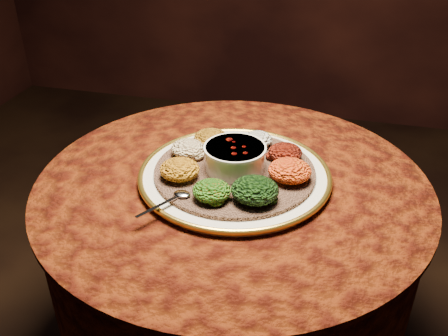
# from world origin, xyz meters

# --- Properties ---
(table) EXTENTS (0.96, 0.96, 0.73)m
(table) POSITION_xyz_m (0.00, 0.00, 0.55)
(table) COLOR black
(table) RESTS_ON ground
(platter) EXTENTS (0.58, 0.58, 0.02)m
(platter) POSITION_xyz_m (0.00, 0.01, 0.75)
(platter) COLOR beige
(platter) RESTS_ON table
(injera) EXTENTS (0.49, 0.49, 0.01)m
(injera) POSITION_xyz_m (0.00, 0.01, 0.76)
(injera) COLOR #8C5D46
(injera) RESTS_ON platter
(stew_bowl) EXTENTS (0.15, 0.15, 0.06)m
(stew_bowl) POSITION_xyz_m (0.00, 0.01, 0.80)
(stew_bowl) COLOR silver
(stew_bowl) RESTS_ON injera
(spoon) EXTENTS (0.09, 0.12, 0.01)m
(spoon) POSITION_xyz_m (-0.09, -0.14, 0.77)
(spoon) COLOR silver
(spoon) RESTS_ON injera
(portion_ayib) EXTENTS (0.08, 0.07, 0.04)m
(portion_ayib) POSITION_xyz_m (0.03, 0.14, 0.78)
(portion_ayib) COLOR silver
(portion_ayib) RESTS_ON injera
(portion_kitfo) EXTENTS (0.08, 0.08, 0.04)m
(portion_kitfo) POSITION_xyz_m (0.11, 0.08, 0.78)
(portion_kitfo) COLOR black
(portion_kitfo) RESTS_ON injera
(portion_tikil) EXTENTS (0.10, 0.10, 0.05)m
(portion_tikil) POSITION_xyz_m (0.14, -0.01, 0.79)
(portion_tikil) COLOR #BA7E0F
(portion_tikil) RESTS_ON injera
(portion_gomen) EXTENTS (0.11, 0.10, 0.05)m
(portion_gomen) POSITION_xyz_m (0.08, -0.11, 0.79)
(portion_gomen) COLOR black
(portion_gomen) RESTS_ON injera
(portion_mixveg) EXTENTS (0.09, 0.08, 0.04)m
(portion_mixveg) POSITION_xyz_m (-0.02, -0.13, 0.78)
(portion_mixveg) COLOR #A8320A
(portion_mixveg) RESTS_ON injera
(portion_kik) EXTENTS (0.09, 0.09, 0.05)m
(portion_kik) POSITION_xyz_m (-0.11, -0.06, 0.78)
(portion_kik) COLOR #C17A11
(portion_kik) RESTS_ON injera
(portion_timatim) EXTENTS (0.08, 0.08, 0.04)m
(portion_timatim) POSITION_xyz_m (-0.13, 0.04, 0.78)
(portion_timatim) COLOR maroon
(portion_timatim) RESTS_ON injera
(portion_shiro) EXTENTS (0.09, 0.08, 0.04)m
(portion_shiro) POSITION_xyz_m (-0.08, 0.11, 0.78)
(portion_shiro) COLOR #996312
(portion_shiro) RESTS_ON injera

